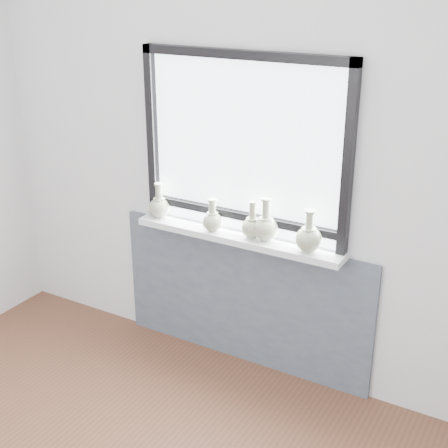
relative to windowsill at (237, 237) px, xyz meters
The scene contains 9 objects.
back_wall 0.43m from the windowsill, 90.00° to the left, with size 3.60×0.02×2.60m, color silver.
apron_panel 0.46m from the windowsill, 90.00° to the left, with size 1.70×0.03×0.86m, color #525F6C.
windowsill is the anchor object (origin of this frame).
window 0.56m from the windowsill, 90.00° to the left, with size 1.30×0.06×1.05m.
vase_a 0.57m from the windowsill, behind, with size 0.13×0.13×0.22m.
vase_b 0.18m from the windowsill, behind, with size 0.12×0.12×0.20m.
vase_c 0.13m from the windowsill, ahead, with size 0.13×0.13×0.22m.
vase_d 0.21m from the windowsill, ahead, with size 0.15×0.15×0.25m.
vase_e 0.47m from the windowsill, ahead, with size 0.15×0.15×0.24m.
Camera 1 is at (1.62, -1.27, 2.33)m, focal length 50.00 mm.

